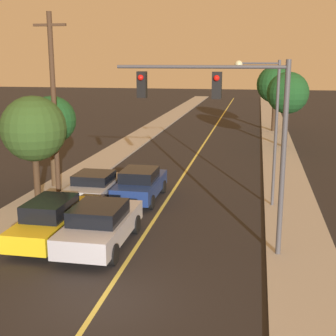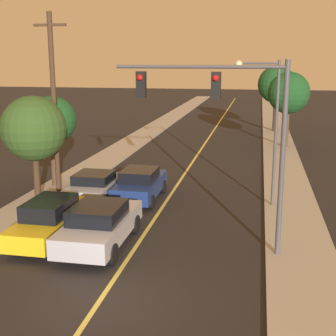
{
  "view_description": "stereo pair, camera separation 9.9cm",
  "coord_description": "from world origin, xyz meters",
  "px_view_note": "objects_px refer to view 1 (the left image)",
  "views": [
    {
      "loc": [
        4.21,
        -11.75,
        6.85
      ],
      "look_at": [
        0.0,
        10.4,
        1.6
      ],
      "focal_mm": 50.0,
      "sensor_mm": 36.0,
      "label": 1
    },
    {
      "loc": [
        4.31,
        -11.74,
        6.85
      ],
      "look_at": [
        0.0,
        10.4,
        1.6
      ],
      "focal_mm": 50.0,
      "sensor_mm": 36.0,
      "label": 2
    }
  ],
  "objects_px": {
    "tree_right_far": "(276,85)",
    "utility_pole_left": "(54,105)",
    "car_near_lane_front": "(100,224)",
    "traffic_signal_mast": "(230,116)",
    "car_outer_lane_second": "(95,186)",
    "tree_left_far": "(52,121)",
    "car_near_lane_second": "(140,184)",
    "car_outer_lane_front": "(53,219)",
    "tree_right_near": "(288,93)",
    "tree_left_near": "(34,129)",
    "streetlamp_right": "(266,113)"
  },
  "relations": [
    {
      "from": "tree_right_far",
      "to": "utility_pole_left",
      "type": "bearing_deg",
      "value": -114.25
    },
    {
      "from": "car_near_lane_front",
      "to": "traffic_signal_mast",
      "type": "relative_size",
      "value": 0.72
    },
    {
      "from": "car_outer_lane_second",
      "to": "tree_left_far",
      "type": "distance_m",
      "value": 4.65
    },
    {
      "from": "car_near_lane_second",
      "to": "utility_pole_left",
      "type": "relative_size",
      "value": 0.51
    },
    {
      "from": "car_near_lane_second",
      "to": "car_outer_lane_second",
      "type": "distance_m",
      "value": 2.21
    },
    {
      "from": "car_near_lane_front",
      "to": "traffic_signal_mast",
      "type": "bearing_deg",
      "value": 3.27
    },
    {
      "from": "car_outer_lane_front",
      "to": "tree_right_near",
      "type": "height_order",
      "value": "tree_right_near"
    },
    {
      "from": "car_outer_lane_front",
      "to": "tree_left_near",
      "type": "distance_m",
      "value": 5.45
    },
    {
      "from": "utility_pole_left",
      "to": "tree_left_far",
      "type": "relative_size",
      "value": 1.82
    },
    {
      "from": "car_near_lane_front",
      "to": "streetlamp_right",
      "type": "xyz_separation_m",
      "value": [
        5.94,
        6.07,
        3.62
      ]
    },
    {
      "from": "utility_pole_left",
      "to": "car_near_lane_front",
      "type": "bearing_deg",
      "value": -53.15
    },
    {
      "from": "car_near_lane_second",
      "to": "car_outer_lane_second",
      "type": "relative_size",
      "value": 1.12
    },
    {
      "from": "car_near_lane_second",
      "to": "streetlamp_right",
      "type": "distance_m",
      "value": 6.98
    },
    {
      "from": "car_near_lane_second",
      "to": "tree_left_near",
      "type": "relative_size",
      "value": 0.88
    },
    {
      "from": "tree_right_near",
      "to": "utility_pole_left",
      "type": "bearing_deg",
      "value": -125.99
    },
    {
      "from": "car_outer_lane_front",
      "to": "traffic_signal_mast",
      "type": "distance_m",
      "value": 7.93
    },
    {
      "from": "car_near_lane_front",
      "to": "car_near_lane_second",
      "type": "relative_size",
      "value": 1.09
    },
    {
      "from": "tree_left_far",
      "to": "tree_right_near",
      "type": "height_order",
      "value": "tree_right_near"
    },
    {
      "from": "car_outer_lane_front",
      "to": "tree_right_near",
      "type": "distance_m",
      "value": 23.74
    },
    {
      "from": "tree_right_near",
      "to": "tree_right_far",
      "type": "bearing_deg",
      "value": 94.3
    },
    {
      "from": "car_near_lane_second",
      "to": "tree_left_near",
      "type": "bearing_deg",
      "value": -158.92
    },
    {
      "from": "traffic_signal_mast",
      "to": "tree_right_near",
      "type": "xyz_separation_m",
      "value": [
        3.17,
        21.42,
        -0.65
      ]
    },
    {
      "from": "car_near_lane_second",
      "to": "tree_right_near",
      "type": "relative_size",
      "value": 0.77
    },
    {
      "from": "car_near_lane_second",
      "to": "tree_left_far",
      "type": "relative_size",
      "value": 0.92
    },
    {
      "from": "car_outer_lane_front",
      "to": "streetlamp_right",
      "type": "relative_size",
      "value": 0.75
    },
    {
      "from": "tree_left_near",
      "to": "utility_pole_left",
      "type": "bearing_deg",
      "value": 62.0
    },
    {
      "from": "car_near_lane_second",
      "to": "car_near_lane_front",
      "type": "bearing_deg",
      "value": -90.0
    },
    {
      "from": "traffic_signal_mast",
      "to": "car_outer_lane_second",
      "type": "bearing_deg",
      "value": 143.05
    },
    {
      "from": "tree_right_far",
      "to": "tree_left_far",
      "type": "bearing_deg",
      "value": -118.28
    },
    {
      "from": "car_outer_lane_front",
      "to": "car_outer_lane_second",
      "type": "xyz_separation_m",
      "value": [
        -0.0,
        4.93,
        -0.02
      ]
    },
    {
      "from": "utility_pole_left",
      "to": "tree_right_near",
      "type": "bearing_deg",
      "value": 54.01
    },
    {
      "from": "streetlamp_right",
      "to": "tree_left_far",
      "type": "distance_m",
      "value": 11.15
    },
    {
      "from": "car_near_lane_second",
      "to": "tree_right_far",
      "type": "distance_m",
      "value": 25.5
    },
    {
      "from": "tree_left_near",
      "to": "traffic_signal_mast",
      "type": "bearing_deg",
      "value": -23.43
    },
    {
      "from": "car_near_lane_second",
      "to": "streetlamp_right",
      "type": "relative_size",
      "value": 0.67
    },
    {
      "from": "car_near_lane_second",
      "to": "tree_right_near",
      "type": "xyz_separation_m",
      "value": [
        7.83,
        15.63,
        3.5
      ]
    },
    {
      "from": "traffic_signal_mast",
      "to": "tree_left_far",
      "type": "bearing_deg",
      "value": 143.79
    },
    {
      "from": "streetlamp_right",
      "to": "tree_right_near",
      "type": "xyz_separation_m",
      "value": [
        1.89,
        15.62,
        -0.16
      ]
    },
    {
      "from": "car_outer_lane_second",
      "to": "tree_right_near",
      "type": "xyz_separation_m",
      "value": [
        9.92,
        16.35,
        3.53
      ]
    },
    {
      "from": "tree_right_near",
      "to": "tree_left_near",
      "type": "bearing_deg",
      "value": -125.53
    },
    {
      "from": "car_outer_lane_front",
      "to": "tree_right_far",
      "type": "height_order",
      "value": "tree_right_far"
    },
    {
      "from": "streetlamp_right",
      "to": "tree_right_near",
      "type": "bearing_deg",
      "value": 83.11
    },
    {
      "from": "car_near_lane_front",
      "to": "tree_left_near",
      "type": "distance_m",
      "value": 6.9
    },
    {
      "from": "car_near_lane_front",
      "to": "utility_pole_left",
      "type": "height_order",
      "value": "utility_pole_left"
    },
    {
      "from": "tree_left_near",
      "to": "tree_left_far",
      "type": "bearing_deg",
      "value": 99.03
    },
    {
      "from": "car_near_lane_front",
      "to": "car_outer_lane_second",
      "type": "distance_m",
      "value": 5.74
    },
    {
      "from": "streetlamp_right",
      "to": "car_near_lane_second",
      "type": "bearing_deg",
      "value": -179.81
    },
    {
      "from": "tree_right_near",
      "to": "car_outer_lane_front",
      "type": "bearing_deg",
      "value": -114.99
    },
    {
      "from": "car_outer_lane_second",
      "to": "streetlamp_right",
      "type": "height_order",
      "value": "streetlamp_right"
    },
    {
      "from": "traffic_signal_mast",
      "to": "tree_right_near",
      "type": "distance_m",
      "value": 21.67
    }
  ]
}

